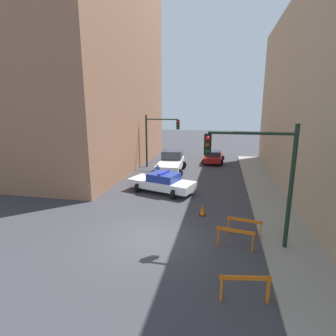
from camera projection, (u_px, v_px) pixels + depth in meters
ground_plane at (150, 239)px, 12.09m from camera, size 120.00×120.00×0.00m
sidewalk_right at (294, 253)px, 10.84m from camera, size 2.40×44.00×0.12m
building_corner_left at (69, 72)px, 25.74m from camera, size 14.00×20.00×18.60m
traffic_light_near at (262, 168)px, 10.66m from camera, size 3.64×0.35×5.20m
traffic_light_far at (157, 134)px, 25.92m from camera, size 3.44×0.35×5.20m
police_car at (162, 182)px, 18.62m from camera, size 5.04×3.20×1.52m
white_truck at (171, 163)px, 24.41m from camera, size 2.82×5.49×1.90m
parked_car_near at (213, 157)px, 28.63m from camera, size 2.40×4.38×1.31m
pedestrian_crossing at (158, 174)px, 20.38m from camera, size 0.50×0.50×1.66m
barrier_mid at (245, 284)px, 8.06m from camera, size 1.58×0.42×0.90m
barrier_back at (235, 235)px, 11.13m from camera, size 1.58×0.42×0.90m
barrier_corner at (244, 225)px, 12.16m from camera, size 1.58×0.43×0.90m
traffic_cone at (203, 210)px, 14.68m from camera, size 0.36×0.36×0.66m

